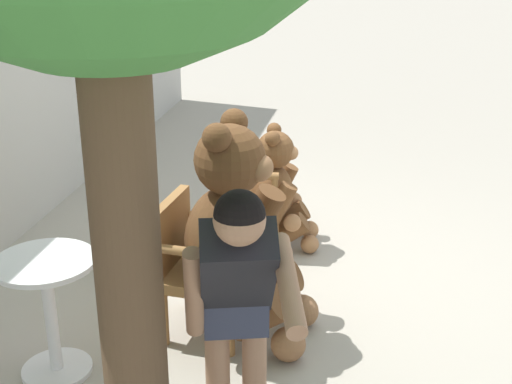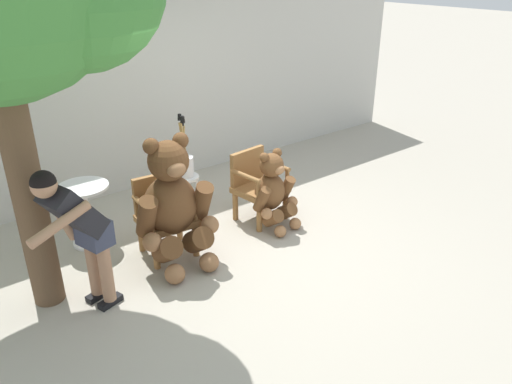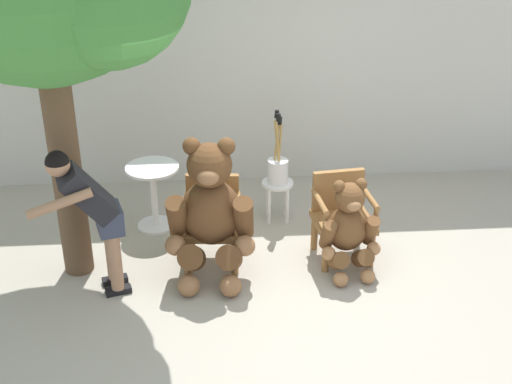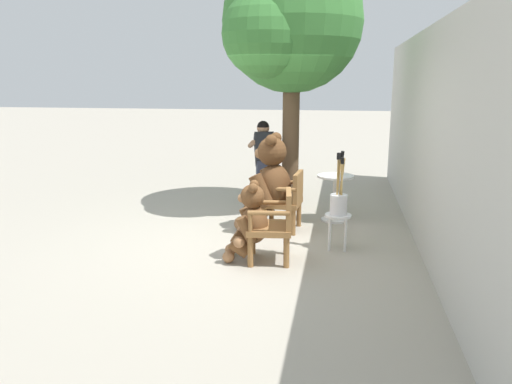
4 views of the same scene
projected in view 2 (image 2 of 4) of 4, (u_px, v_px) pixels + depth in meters
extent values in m
plane|color=#A8A091|center=(241.00, 251.00, 5.58)|extent=(60.00, 60.00, 0.00)
cube|color=beige|center=(134.00, 88.00, 6.70)|extent=(10.00, 0.16, 2.80)
cube|color=olive|center=(167.00, 221.00, 5.38)|extent=(0.60, 0.57, 0.07)
cylinder|color=olive|center=(156.00, 253.00, 5.20)|extent=(0.07, 0.07, 0.37)
cylinder|color=olive|center=(196.00, 241.00, 5.43)|extent=(0.07, 0.07, 0.37)
cylinder|color=olive|center=(141.00, 236.00, 5.52)|extent=(0.07, 0.07, 0.37)
cylinder|color=olive|center=(179.00, 225.00, 5.75)|extent=(0.07, 0.07, 0.37)
cube|color=olive|center=(156.00, 192.00, 5.45)|extent=(0.52, 0.10, 0.42)
cylinder|color=olive|center=(142.00, 205.00, 5.15)|extent=(0.10, 0.48, 0.06)
cylinder|color=olive|center=(151.00, 223.00, 5.04)|extent=(0.05, 0.05, 0.22)
cylinder|color=olive|center=(186.00, 194.00, 5.40)|extent=(0.10, 0.48, 0.06)
cylinder|color=olive|center=(196.00, 210.00, 5.28)|extent=(0.05, 0.05, 0.22)
cube|color=olive|center=(260.00, 189.00, 6.11)|extent=(0.62, 0.58, 0.07)
cylinder|color=olive|center=(259.00, 217.00, 5.92)|extent=(0.07, 0.07, 0.37)
cylinder|color=olive|center=(285.00, 205.00, 6.21)|extent=(0.07, 0.07, 0.37)
cylinder|color=olive|center=(235.00, 206.00, 6.19)|extent=(0.07, 0.07, 0.37)
cylinder|color=olive|center=(261.00, 195.00, 6.48)|extent=(0.07, 0.07, 0.37)
cube|color=olive|center=(247.00, 166.00, 6.15)|extent=(0.52, 0.12, 0.42)
cylinder|color=olive|center=(246.00, 176.00, 5.84)|extent=(0.11, 0.48, 0.06)
cylinder|color=olive|center=(258.00, 190.00, 5.75)|extent=(0.05, 0.05, 0.22)
cylinder|color=olive|center=(275.00, 165.00, 6.16)|extent=(0.11, 0.48, 0.06)
cylinder|color=olive|center=(287.00, 178.00, 6.07)|extent=(0.05, 0.05, 0.22)
ellipsoid|color=brown|center=(171.00, 205.00, 5.20)|extent=(0.61, 0.53, 0.66)
sphere|color=brown|center=(168.00, 161.00, 4.96)|extent=(0.42, 0.42, 0.42)
ellipsoid|color=#8C603D|center=(176.00, 169.00, 4.84)|extent=(0.21, 0.17, 0.15)
sphere|color=black|center=(176.00, 168.00, 4.83)|extent=(0.06, 0.06, 0.06)
sphere|color=brown|center=(151.00, 146.00, 4.82)|extent=(0.16, 0.16, 0.16)
sphere|color=brown|center=(181.00, 140.00, 4.98)|extent=(0.16, 0.16, 0.16)
cylinder|color=brown|center=(147.00, 217.00, 4.96)|extent=(0.22, 0.38, 0.50)
sphere|color=#8C603D|center=(152.00, 242.00, 4.95)|extent=(0.20, 0.20, 0.20)
cylinder|color=brown|center=(202.00, 202.00, 5.27)|extent=(0.22, 0.38, 0.50)
sphere|color=#8C603D|center=(210.00, 225.00, 5.27)|extent=(0.20, 0.20, 0.20)
cylinder|color=brown|center=(167.00, 250.00, 5.08)|extent=(0.28, 0.43, 0.39)
sphere|color=#8C603D|center=(175.00, 274.00, 4.99)|extent=(0.21, 0.21, 0.21)
cylinder|color=brown|center=(198.00, 240.00, 5.25)|extent=(0.28, 0.43, 0.39)
sphere|color=#8C603D|center=(209.00, 262.00, 5.19)|extent=(0.21, 0.21, 0.21)
ellipsoid|color=brown|center=(270.00, 192.00, 5.96)|extent=(0.43, 0.38, 0.45)
sphere|color=brown|center=(272.00, 165.00, 5.80)|extent=(0.29, 0.29, 0.29)
ellipsoid|color=#A47148|center=(279.00, 170.00, 5.73)|extent=(0.15, 0.12, 0.11)
sphere|color=black|center=(279.00, 169.00, 5.73)|extent=(0.04, 0.04, 0.04)
sphere|color=brown|center=(264.00, 157.00, 5.69)|extent=(0.11, 0.11, 0.11)
sphere|color=brown|center=(277.00, 153.00, 5.83)|extent=(0.11, 0.11, 0.11)
cylinder|color=brown|center=(262.00, 199.00, 5.78)|extent=(0.16, 0.26, 0.34)
sphere|color=#A47148|center=(267.00, 214.00, 5.78)|extent=(0.14, 0.14, 0.14)
cylinder|color=brown|center=(286.00, 188.00, 6.05)|extent=(0.16, 0.26, 0.34)
sphere|color=#A47148|center=(292.00, 202.00, 6.06)|extent=(0.14, 0.14, 0.14)
cylinder|color=brown|center=(273.00, 218.00, 5.88)|extent=(0.20, 0.30, 0.27)
sphere|color=#A47148|center=(280.00, 231.00, 5.84)|extent=(0.14, 0.14, 0.14)
cylinder|color=brown|center=(286.00, 211.00, 6.04)|extent=(0.20, 0.30, 0.27)
sphere|color=#A47148|center=(295.00, 224.00, 6.01)|extent=(0.14, 0.14, 0.14)
cube|color=black|center=(98.00, 295.00, 4.81)|extent=(0.26, 0.15, 0.06)
cylinder|color=#A37556|center=(92.00, 256.00, 4.62)|extent=(0.12, 0.12, 0.82)
cube|color=black|center=(111.00, 302.00, 4.71)|extent=(0.26, 0.15, 0.06)
cylinder|color=#A37556|center=(105.00, 262.00, 4.52)|extent=(0.12, 0.12, 0.82)
cube|color=#33384C|center=(94.00, 233.00, 4.45)|extent=(0.29, 0.35, 0.24)
cube|color=black|center=(73.00, 211.00, 4.21)|extent=(0.56, 0.44, 0.55)
sphere|color=#A37556|center=(44.00, 185.00, 3.92)|extent=(0.21, 0.21, 0.21)
sphere|color=black|center=(43.00, 183.00, 3.91)|extent=(0.21, 0.21, 0.21)
cylinder|color=#A37556|center=(60.00, 224.00, 3.91)|extent=(0.57, 0.24, 0.20)
cylinder|color=#A37556|center=(62.00, 218.00, 4.36)|extent=(0.25, 0.15, 0.50)
cylinder|color=white|center=(186.00, 177.00, 6.35)|extent=(0.34, 0.34, 0.03)
cylinder|color=white|center=(189.00, 189.00, 6.57)|extent=(0.04, 0.04, 0.43)
cylinder|color=white|center=(176.00, 193.00, 6.46)|extent=(0.04, 0.04, 0.43)
cylinder|color=white|center=(197.00, 194.00, 6.43)|extent=(0.04, 0.04, 0.43)
cylinder|color=white|center=(184.00, 198.00, 6.32)|extent=(0.04, 0.04, 0.43)
cylinder|color=white|center=(185.00, 167.00, 6.29)|extent=(0.22, 0.22, 0.26)
cylinder|color=tan|center=(184.00, 147.00, 6.16)|extent=(0.08, 0.06, 0.64)
cylinder|color=black|center=(182.00, 119.00, 6.01)|extent=(0.05, 0.05, 0.09)
cylinder|color=tan|center=(184.00, 148.00, 6.21)|extent=(0.06, 0.04, 0.58)
cylinder|color=black|center=(182.00, 123.00, 6.07)|extent=(0.05, 0.05, 0.08)
cylinder|color=tan|center=(181.00, 146.00, 6.18)|extent=(0.10, 0.08, 0.65)
cylinder|color=black|center=(179.00, 117.00, 6.02)|extent=(0.05, 0.05, 0.09)
cylinder|color=tan|center=(185.00, 147.00, 6.16)|extent=(0.08, 0.02, 0.63)
cylinder|color=black|center=(183.00, 120.00, 6.01)|extent=(0.05, 0.04, 0.08)
cylinder|color=white|center=(83.00, 187.00, 5.45)|extent=(0.56, 0.56, 0.03)
cylinder|color=white|center=(87.00, 216.00, 5.60)|extent=(0.07, 0.07, 0.69)
cylinder|color=white|center=(91.00, 241.00, 5.74)|extent=(0.40, 0.40, 0.03)
cylinder|color=brown|center=(26.00, 184.00, 4.29)|extent=(0.28, 0.28, 2.43)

